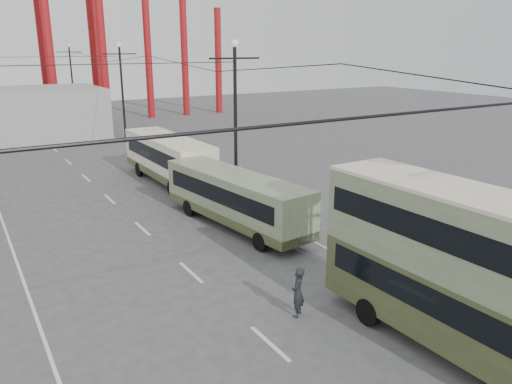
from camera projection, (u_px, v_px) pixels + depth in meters
road_markings at (123, 209)px, 28.52m from camera, size 12.52×120.00×0.01m
lamp_post_mid at (235, 123)px, 29.04m from camera, size 3.20×0.44×9.32m
lamp_post_far at (123, 94)px, 47.10m from camera, size 3.20×0.44×9.32m
lamp_post_distant at (72, 81)px, 65.15m from camera, size 3.20×0.44×9.32m
double_decker_bus at (467, 268)px, 14.28m from camera, size 2.62×9.47×5.05m
single_decker_green at (235, 197)px, 25.32m from camera, size 3.43×10.03×2.78m
single_decker_cream at (168, 157)px, 33.59m from camera, size 2.66×10.05×3.12m
pedestrian at (298, 292)px, 16.96m from camera, size 0.77×0.74×1.77m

